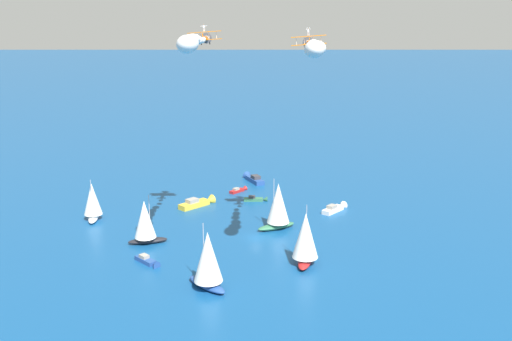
# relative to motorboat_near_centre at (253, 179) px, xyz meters

# --- Properties ---
(ground_plane) EXTENTS (2000.00, 2000.00, 0.00)m
(ground_plane) POSITION_rel_motorboat_near_centre_xyz_m (36.21, -32.59, -0.81)
(ground_plane) COLOR navy
(motorboat_near_centre) EXTENTS (10.71, 5.83, 3.02)m
(motorboat_near_centre) POSITION_rel_motorboat_near_centre_xyz_m (0.00, 0.00, 0.00)
(motorboat_near_centre) COLOR #23478C
(motorboat_near_centre) RESTS_ON ground_plane
(sailboat_far_port) EXTENTS (6.65, 8.83, 11.27)m
(sailboat_far_port) POSITION_rel_motorboat_near_centre_xyz_m (21.69, -52.81, 4.33)
(sailboat_far_port) COLOR black
(sailboat_far_port) RESTS_ON ground_plane
(sailboat_far_stbd) EXTENTS (7.84, 9.44, 12.44)m
(sailboat_far_stbd) POSITION_rel_motorboat_near_centre_xyz_m (53.78, -35.37, 4.86)
(sailboat_far_stbd) COLOR #B21E1E
(sailboat_far_stbd) RESTS_ON ground_plane
(sailboat_inshore) EXTENTS (9.84, 5.47, 12.65)m
(sailboat_inshore) POSITION_rel_motorboat_near_centre_xyz_m (49.02, -56.79, 4.96)
(sailboat_inshore) COLOR #23478C
(sailboat_inshore) RESTS_ON ground_plane
(motorboat_offshore) EXTENTS (5.67, 5.96, 1.90)m
(motorboat_offshore) POSITION_rel_motorboat_near_centre_xyz_m (15.64, -13.12, -0.30)
(motorboat_offshore) COLOR #33704C
(motorboat_offshore) RESTS_ON ground_plane
(motorboat_trailing) EXTENTS (2.11, 6.18, 1.76)m
(motorboat_trailing) POSITION_rel_motorboat_near_centre_xyz_m (5.56, -10.74, -0.34)
(motorboat_trailing) COLOR #B21E1E
(motorboat_trailing) RESTS_ON ground_plane
(motorboat_ahead) EXTENTS (6.86, 1.96, 1.98)m
(motorboat_ahead) POSITION_rel_motorboat_near_centre_xyz_m (31.54, -58.65, -0.28)
(motorboat_ahead) COLOR #23478C
(motorboat_ahead) RESTS_ON ground_plane
(motorboat_mid_cluster) EXTENTS (3.19, 9.00, 2.56)m
(motorboat_mid_cluster) POSITION_rel_motorboat_near_centre_xyz_m (36.10, -3.91, -0.12)
(motorboat_mid_cluster) COLOR white
(motorboat_mid_cluster) RESTS_ON ground_plane
(motorboat_outer_ring_a) EXTENTS (3.17, 10.92, 3.14)m
(motorboat_outer_ring_a) POSITION_rel_motorboat_near_centre_xyz_m (8.12, -27.54, 0.03)
(motorboat_outer_ring_a) COLOR gold
(motorboat_outer_ring_a) RESTS_ON ground_plane
(sailboat_outer_ring_b) EXTENTS (6.62, 10.19, 12.65)m
(sailboat_outer_ring_b) POSITION_rel_motorboat_near_centre_xyz_m (35.22, -24.54, 4.96)
(sailboat_outer_ring_b) COLOR #33704C
(sailboat_outer_ring_b) RESTS_ON ground_plane
(sailboat_outer_ring_c) EXTENTS (8.07, 6.69, 10.63)m
(sailboat_outer_ring_c) POSITION_rel_motorboat_near_centre_xyz_m (-1.07, -53.57, 4.04)
(sailboat_outer_ring_c) COLOR white
(sailboat_outer_ring_c) RESTS_ON ground_plane
(biplane_lead) EXTENTS (6.50, 6.45, 3.61)m
(biplane_lead) POSITION_rel_motorboat_near_centre_xyz_m (28.31, -40.08, 44.04)
(biplane_lead) COLOR orange
(wingwalker_lead) EXTENTS (1.13, 1.13, 1.53)m
(wingwalker_lead) POSITION_rel_motorboat_near_centre_xyz_m (28.19, -40.17, 46.19)
(wingwalker_lead) COLOR white
(smoke_trail_lead) EXTENTS (19.97, 19.87, 3.30)m
(smoke_trail_lead) POSITION_rel_motorboat_near_centre_xyz_m (44.01, -55.63, 43.91)
(smoke_trail_lead) COLOR silver
(biplane_wingman) EXTENTS (6.50, 6.45, 3.61)m
(biplane_wingman) POSITION_rel_motorboat_near_centre_xyz_m (46.51, -27.53, 43.29)
(biplane_wingman) COLOR orange
(wingwalker_wingman) EXTENTS (0.72, 0.72, 1.77)m
(wingwalker_wingman) POSITION_rel_motorboat_near_centre_xyz_m (46.39, -27.63, 45.47)
(wingwalker_wingman) COLOR white
(smoke_trail_wingman) EXTENTS (17.16, 18.28, 3.08)m
(smoke_trail_wingman) POSITION_rel_motorboat_near_centre_xyz_m (60.58, -41.75, 43.08)
(smoke_trail_wingman) COLOR silver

